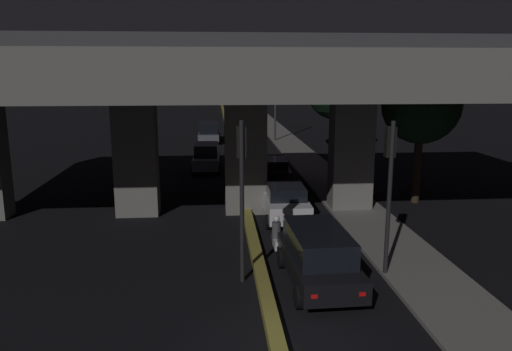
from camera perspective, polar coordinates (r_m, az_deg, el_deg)
The scene contains 17 objects.
median_divider at distance 46.09m, azimuth -2.95°, elevation 3.87°, with size 0.40×126.00×0.30m, color olive.
sidewalk_right at distance 39.73m, azimuth 5.05°, elevation 2.42°, with size 2.68×126.00×0.13m, color slate.
elevated_overpass at distance 22.90m, azimuth -1.76°, elevation 10.87°, with size 30.46×12.45×8.24m.
traffic_light_left_of_median at distance 15.29m, azimuth -1.65°, elevation 0.23°, with size 0.30×0.49×5.13m.
traffic_light_right_of_median at distance 16.22m, azimuth 15.01°, elevation 0.38°, with size 0.30×0.49×5.08m.
street_lamp at distance 46.87m, azimuth 1.88°, elevation 10.27°, with size 2.29×0.32×8.98m.
car_black_lead at distance 15.83m, azimuth 7.13°, elevation -9.03°, with size 2.16×4.62×1.77m.
car_white_second at distance 22.36m, azimuth 3.38°, elevation -3.06°, with size 2.00×4.14×1.60m.
car_black_third at distance 29.91m, azimuth 1.92°, elevation 0.70°, with size 2.17×4.77×1.46m.
car_silver_lead_oncoming at distance 33.44m, azimuth -5.67°, elevation 2.12°, with size 1.96×4.25×1.83m.
car_grey_second_oncoming at distance 46.98m, azimuth -5.41°, elevation 5.01°, with size 2.08×4.76×1.85m.
motorcycle_white_filtering_near at distance 18.16m, azimuth 2.35°, elevation -7.25°, with size 0.33×1.97×1.50m.
motorcycle_blue_filtering_mid at distance 26.57m, azimuth -0.52°, elevation -1.05°, with size 0.32×1.79×1.47m.
motorcycle_red_filtering_far at distance 33.33m, azimuth -1.38°, elevation 1.63°, with size 0.34×1.81×1.50m.
pedestrian_on_sidewalk at distance 26.11m, azimuth 10.88°, elevation -0.82°, with size 0.31×0.31×1.58m.
roadside_tree_kerbside_near at distance 25.97m, azimuth 18.37°, elevation 7.63°, with size 3.85×3.85×6.88m.
roadside_tree_kerbside_mid at distance 41.04m, azimuth 9.17°, elevation 9.63°, with size 4.79×4.79×7.47m.
Camera 1 is at (-1.39, -10.61, 6.59)m, focal length 35.00 mm.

